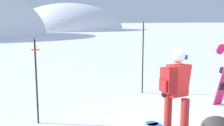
# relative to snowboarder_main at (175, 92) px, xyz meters

# --- Properties ---
(ridge_peak_far) EXTENTS (23.64, 21.28, 11.49)m
(ridge_peak_far) POSITION_rel_snowboarder_main_xyz_m (13.00, 53.08, -0.92)
(ridge_peak_far) COLOR white
(ridge_peak_far) RESTS_ON ground
(snowboarder_main) EXTENTS (0.64, 1.84, 1.71)m
(snowboarder_main) POSITION_rel_snowboarder_main_xyz_m (0.00, 0.00, 0.00)
(snowboarder_main) COLOR blue
(snowboarder_main) RESTS_ON ground
(spare_snowboard) EXTENTS (0.28, 0.43, 1.62)m
(spare_snowboard) POSITION_rel_snowboarder_main_xyz_m (2.36, 1.04, -0.10)
(spare_snowboard) COLOR #D11E5B
(spare_snowboard) RESTS_ON ground
(piste_marker_near) EXTENTS (0.20, 0.20, 2.20)m
(piste_marker_near) POSITION_rel_snowboarder_main_xyz_m (1.12, 2.98, 0.33)
(piste_marker_near) COLOR black
(piste_marker_near) RESTS_ON ground
(piste_marker_far) EXTENTS (0.20, 0.20, 1.87)m
(piste_marker_far) POSITION_rel_snowboarder_main_xyz_m (-2.18, 1.86, 0.15)
(piste_marker_far) COLOR black
(piste_marker_far) RESTS_ON ground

